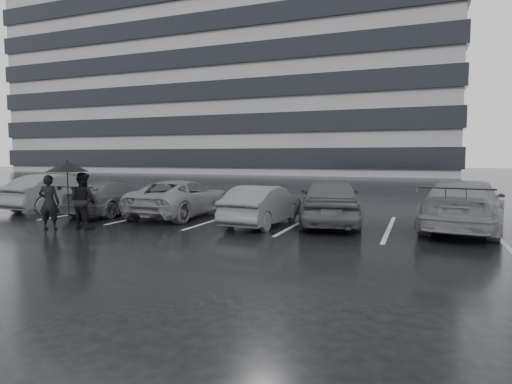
{
  "coord_description": "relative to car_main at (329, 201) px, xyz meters",
  "views": [
    {
      "loc": [
        4.2,
        -10.69,
        2.13
      ],
      "look_at": [
        -0.28,
        1.0,
        1.1
      ],
      "focal_mm": 30.0,
      "sensor_mm": 36.0,
      "label": 1
    }
  ],
  "objects": [
    {
      "name": "ground",
      "position": [
        -1.57,
        -2.59,
        -0.76
      ],
      "size": [
        160.0,
        160.0,
        0.0
      ],
      "primitive_type": "plane",
      "color": "black",
      "rests_on": "ground"
    },
    {
      "name": "office_building",
      "position": [
        -23.57,
        45.41,
        13.58
      ],
      "size": [
        61.0,
        26.0,
        29.0
      ],
      "color": "gray",
      "rests_on": "ground"
    },
    {
      "name": "car_main",
      "position": [
        0.0,
        0.0,
        0.0
      ],
      "size": [
        2.74,
        4.76,
        1.52
      ],
      "primitive_type": "imported",
      "rotation": [
        0.0,
        0.0,
        3.36
      ],
      "color": "black",
      "rests_on": "ground"
    },
    {
      "name": "car_west_a",
      "position": [
        -1.93,
        -0.78,
        -0.14
      ],
      "size": [
        1.53,
        3.83,
        1.24
      ],
      "primitive_type": "imported",
      "rotation": [
        0.0,
        0.0,
        3.08
      ],
      "color": "#323235",
      "rests_on": "ground"
    },
    {
      "name": "car_west_b",
      "position": [
        -5.35,
        0.04,
        -0.11
      ],
      "size": [
        2.2,
        4.7,
        1.3
      ],
      "primitive_type": "imported",
      "rotation": [
        0.0,
        0.0,
        3.15
      ],
      "color": "#4C4C4F",
      "rests_on": "ground"
    },
    {
      "name": "car_west_c",
      "position": [
        -8.04,
        -0.37,
        -0.15
      ],
      "size": [
        1.99,
        4.3,
        1.22
      ],
      "primitive_type": "imported",
      "rotation": [
        0.0,
        0.0,
        3.21
      ],
      "color": "black",
      "rests_on": "ground"
    },
    {
      "name": "car_west_d",
      "position": [
        -11.01,
        -0.11,
        -0.05
      ],
      "size": [
        1.68,
        4.4,
        1.43
      ],
      "primitive_type": "imported",
      "rotation": [
        0.0,
        0.0,
        3.1
      ],
      "color": "#323235",
      "rests_on": "ground"
    },
    {
      "name": "car_east",
      "position": [
        3.84,
        0.29,
        -0.02
      ],
      "size": [
        2.87,
        5.35,
        1.48
      ],
      "primitive_type": "imported",
      "rotation": [
        0.0,
        0.0,
        2.98
      ],
      "color": "#4C4C4F",
      "rests_on": "ground"
    },
    {
      "name": "pedestrian_left",
      "position": [
        -7.5,
        -3.82,
        0.04
      ],
      "size": [
        0.69,
        0.58,
        1.61
      ],
      "primitive_type": "imported",
      "rotation": [
        0.0,
        0.0,
        3.54
      ],
      "color": "black",
      "rests_on": "ground"
    },
    {
      "name": "pedestrian_right",
      "position": [
        -6.67,
        -3.36,
        0.07
      ],
      "size": [
        0.85,
        0.69,
        1.67
      ],
      "primitive_type": "imported",
      "rotation": [
        0.0,
        0.0,
        3.07
      ],
      "color": "black",
      "rests_on": "ground"
    },
    {
      "name": "umbrella",
      "position": [
        -7.05,
        -3.54,
        1.09
      ],
      "size": [
        1.2,
        1.2,
        2.03
      ],
      "color": "black",
      "rests_on": "ground"
    },
    {
      "name": "stall_stripes",
      "position": [
        -2.37,
        -0.09,
        -0.76
      ],
      "size": [
        19.72,
        5.0,
        0.0
      ],
      "color": "#B1B1B3",
      "rests_on": "ground"
    }
  ]
}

